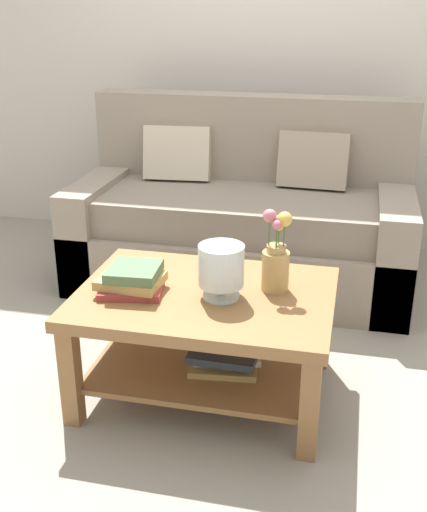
% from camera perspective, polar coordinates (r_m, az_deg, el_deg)
% --- Properties ---
extents(ground_plane, '(10.00, 10.00, 0.00)m').
position_cam_1_polar(ground_plane, '(3.14, 0.41, -8.23)').
color(ground_plane, gray).
extents(back_wall, '(6.40, 0.12, 2.70)m').
position_cam_1_polar(back_wall, '(4.34, 5.49, 18.91)').
color(back_wall, beige).
rests_on(back_wall, ground).
extents(couch, '(1.93, 0.90, 1.06)m').
position_cam_1_polar(couch, '(3.76, 2.63, 3.12)').
color(couch, gray).
rests_on(couch, ground).
extents(coffee_table, '(1.04, 0.76, 0.48)m').
position_cam_1_polar(coffee_table, '(2.65, -0.61, -6.02)').
color(coffee_table, olive).
rests_on(coffee_table, ground).
extents(book_stack_main, '(0.28, 0.24, 0.11)m').
position_cam_1_polar(book_stack_main, '(2.59, -7.33, -2.13)').
color(book_stack_main, '#993833').
rests_on(book_stack_main, coffee_table).
extents(glass_hurricane_vase, '(0.18, 0.18, 0.22)m').
position_cam_1_polar(glass_hurricane_vase, '(2.49, 0.70, -1.03)').
color(glass_hurricane_vase, silver).
rests_on(glass_hurricane_vase, coffee_table).
extents(flower_pitcher, '(0.12, 0.11, 0.35)m').
position_cam_1_polar(flower_pitcher, '(2.57, 5.64, -0.40)').
color(flower_pitcher, tan).
rests_on(flower_pitcher, coffee_table).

